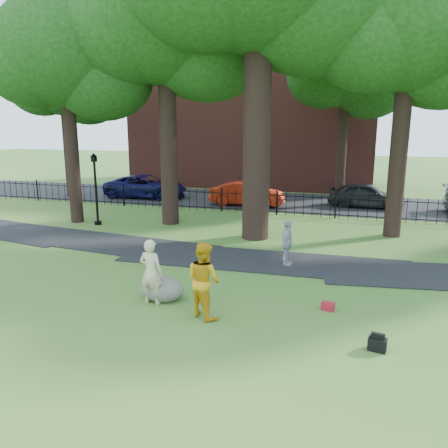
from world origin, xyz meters
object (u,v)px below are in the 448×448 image
(woman, at_px, (151,272))
(lamppost, at_px, (96,190))
(red_sedan, at_px, (247,194))
(boulder, at_px, (162,287))
(man, at_px, (204,280))

(woman, relative_size, lamppost, 0.52)
(red_sedan, bearing_deg, boulder, -174.42)
(lamppost, bearing_deg, boulder, -45.25)
(woman, xyz_separation_m, lamppost, (-6.61, 7.76, 0.77))
(lamppost, bearing_deg, man, -42.23)
(red_sedan, bearing_deg, woman, -175.11)
(boulder, distance_m, red_sedan, 14.34)
(man, xyz_separation_m, lamppost, (-8.19, 8.10, 0.70))
(boulder, height_order, red_sedan, red_sedan)
(woman, relative_size, boulder, 1.49)
(boulder, bearing_deg, man, -25.12)
(red_sedan, bearing_deg, lamppost, 141.73)
(man, height_order, boulder, man)
(woman, distance_m, boulder, 0.65)
(woman, height_order, boulder, woman)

